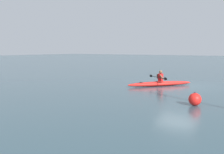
{
  "coord_description": "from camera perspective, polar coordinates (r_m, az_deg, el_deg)",
  "views": [
    {
      "loc": [
        -6.37,
        17.09,
        2.39
      ],
      "look_at": [
        1.14,
        5.95,
        0.99
      ],
      "focal_mm": 44.06,
      "sensor_mm": 36.0,
      "label": 1
    }
  ],
  "objects": [
    {
      "name": "mooring_buoy_white_far",
      "position": [
        12.07,
        16.83,
        -4.44
      ],
      "size": [
        0.54,
        0.54,
        0.58
      ],
      "color": "red",
      "rests_on": "ground"
    },
    {
      "name": "kayak",
      "position": [
        17.88,
        9.95,
        -1.37
      ],
      "size": [
        3.17,
        3.94,
        0.29
      ],
      "color": "red",
      "rests_on": "ground"
    },
    {
      "name": "ground_plane",
      "position": [
        18.4,
        13.42,
        -1.7
      ],
      "size": [
        160.0,
        160.0,
        0.0
      ],
      "primitive_type": "plane",
      "color": "#334C56"
    },
    {
      "name": "kayaker",
      "position": [
        17.83,
        9.98,
        0.04
      ],
      "size": [
        1.87,
        1.42,
        0.72
      ],
      "color": "red",
      "rests_on": "kayak"
    }
  ]
}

